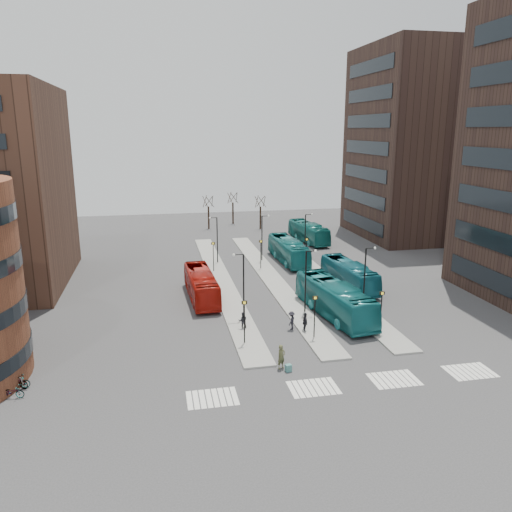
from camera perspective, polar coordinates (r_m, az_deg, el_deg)
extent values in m
plane|color=#323235|center=(32.82, 10.56, -17.73)|extent=(160.00, 160.00, 0.00)
cube|color=gray|center=(58.67, -4.01, -2.80)|extent=(2.50, 45.00, 0.15)
cube|color=gray|center=(59.68, 1.71, -2.47)|extent=(2.50, 45.00, 0.15)
cube|color=gray|center=(61.27, 7.19, -2.13)|extent=(2.50, 45.00, 0.15)
cube|color=#1B1F99|center=(37.56, 3.71, -12.65)|extent=(0.50, 0.43, 0.55)
imported|color=#A8150C|center=(52.45, -6.28, -3.31)|extent=(2.95, 10.83, 2.99)
imported|color=#15676C|center=(47.92, 8.94, -4.90)|extent=(4.43, 12.24, 3.33)
imported|color=#156C6D|center=(66.69, 3.72, 0.64)|extent=(3.09, 11.41, 3.15)
imported|color=#166271|center=(56.94, 10.59, -2.09)|extent=(3.32, 10.64, 2.92)
imported|color=#135F5B|center=(79.08, 6.01, 2.72)|extent=(3.82, 11.22, 3.06)
imported|color=#46482B|center=(37.69, 2.91, -11.42)|extent=(0.81, 0.72, 1.87)
imported|color=black|center=(44.55, -1.51, -7.40)|extent=(0.84, 0.68, 1.63)
imported|color=black|center=(44.15, 5.64, -7.57)|extent=(0.44, 1.04, 1.78)
imported|color=black|center=(44.66, 4.08, -7.36)|extent=(1.10, 1.23, 1.66)
imported|color=gray|center=(37.75, -26.16, -13.79)|extent=(1.71, 0.80, 0.86)
imported|color=gray|center=(38.82, -25.70, -12.79)|extent=(1.80, 1.16, 1.05)
imported|color=gray|center=(38.74, -25.74, -12.96)|extent=(1.84, 0.91, 0.92)
cube|color=silver|center=(34.34, -7.61, -16.03)|extent=(0.35, 2.40, 0.01)
cube|color=silver|center=(34.36, -6.87, -15.99)|extent=(0.35, 2.40, 0.01)
cube|color=silver|center=(34.39, -6.13, -15.94)|extent=(0.35, 2.40, 0.01)
cube|color=silver|center=(34.42, -5.40, -15.89)|extent=(0.35, 2.40, 0.01)
cube|color=silver|center=(34.46, -4.66, -15.83)|extent=(0.35, 2.40, 0.01)
cube|color=silver|center=(34.50, -3.92, -15.78)|extent=(0.35, 2.40, 0.01)
cube|color=silver|center=(34.55, -3.19, -15.72)|extent=(0.35, 2.40, 0.01)
cube|color=silver|center=(34.60, -2.46, -15.66)|extent=(0.35, 2.40, 0.01)
cube|color=silver|center=(35.35, 4.18, -14.99)|extent=(0.35, 2.40, 0.01)
cube|color=silver|center=(35.45, 4.87, -14.91)|extent=(0.35, 2.40, 0.01)
cube|color=silver|center=(35.56, 5.56, -14.83)|extent=(0.35, 2.40, 0.01)
cube|color=silver|center=(35.68, 6.24, -14.75)|extent=(0.35, 2.40, 0.01)
cube|color=silver|center=(35.80, 6.92, -14.66)|extent=(0.35, 2.40, 0.01)
cube|color=silver|center=(35.92, 7.59, -14.58)|extent=(0.35, 2.40, 0.01)
cube|color=silver|center=(36.05, 8.25, -14.49)|extent=(0.35, 2.40, 0.01)
cube|color=silver|center=(36.19, 8.91, -14.40)|extent=(0.35, 2.40, 0.01)
cube|color=silver|center=(37.25, 13.38, -13.75)|extent=(0.35, 2.40, 0.01)
cube|color=silver|center=(37.42, 13.99, -13.65)|extent=(0.35, 2.40, 0.01)
cube|color=silver|center=(37.59, 14.60, -13.56)|extent=(0.35, 2.40, 0.01)
cube|color=silver|center=(37.77, 15.20, -13.46)|extent=(0.35, 2.40, 0.01)
cube|color=silver|center=(37.95, 15.80, -13.36)|extent=(0.35, 2.40, 0.01)
cube|color=silver|center=(38.13, 16.39, -13.26)|extent=(0.35, 2.40, 0.01)
cube|color=silver|center=(38.32, 16.97, -13.17)|extent=(0.35, 2.40, 0.01)
cube|color=silver|center=(38.51, 17.55, -13.07)|extent=(0.35, 2.40, 0.01)
cube|color=silver|center=(39.97, 21.42, -12.37)|extent=(0.35, 2.40, 0.01)
cube|color=silver|center=(40.19, 21.94, -12.27)|extent=(0.35, 2.40, 0.01)
cube|color=silver|center=(40.41, 22.46, -12.17)|extent=(0.35, 2.40, 0.01)
cube|color=silver|center=(40.64, 22.98, -12.07)|extent=(0.35, 2.40, 0.01)
cube|color=silver|center=(40.87, 23.49, -11.97)|extent=(0.35, 2.40, 0.01)
cube|color=silver|center=(41.11, 23.99, -11.87)|extent=(0.35, 2.40, 0.01)
cube|color=silver|center=(41.34, 24.49, -11.78)|extent=(0.35, 2.40, 0.01)
cube|color=silver|center=(41.58, 24.98, -11.68)|extent=(0.35, 2.40, 0.01)
cube|color=black|center=(55.12, 25.95, -2.75)|extent=(0.12, 16.00, 2.00)
cube|color=black|center=(54.18, 26.40, 1.31)|extent=(0.12, 16.00, 2.00)
cube|color=black|center=(53.53, 26.87, 5.48)|extent=(0.12, 16.00, 2.00)
cube|color=#33221C|center=(87.05, 18.67, 12.06)|extent=(20.00, 20.00, 30.00)
cube|color=black|center=(83.82, 12.00, 3.82)|extent=(0.12, 16.00, 2.00)
cube|color=black|center=(83.21, 12.14, 6.53)|extent=(0.12, 16.00, 2.00)
cube|color=black|center=(82.79, 12.29, 9.27)|extent=(0.12, 16.00, 2.00)
cube|color=black|center=(82.56, 12.44, 12.03)|extent=(0.12, 16.00, 2.00)
cube|color=black|center=(82.52, 12.59, 14.81)|extent=(0.12, 16.00, 2.00)
cube|color=black|center=(82.68, 12.75, 17.57)|extent=(0.12, 16.00, 2.00)
cube|color=black|center=(83.03, 12.91, 20.33)|extent=(0.12, 16.00, 2.00)
cylinder|color=black|center=(41.20, -1.33, -7.63)|extent=(0.10, 0.10, 3.50)
cube|color=black|center=(40.58, -1.35, -5.33)|extent=(0.45, 0.10, 0.30)
cube|color=yellow|center=(40.52, -1.33, -5.36)|extent=(0.20, 0.02, 0.20)
cylinder|color=black|center=(61.95, -4.89, -0.14)|extent=(0.10, 0.10, 3.50)
cube|color=black|center=(61.54, -4.92, 1.44)|extent=(0.45, 0.10, 0.30)
cube|color=yellow|center=(61.48, -4.92, 1.43)|extent=(0.20, 0.02, 0.20)
cylinder|color=black|center=(42.57, 6.70, -6.98)|extent=(0.10, 0.10, 3.50)
cube|color=black|center=(41.97, 6.77, -4.76)|extent=(0.45, 0.10, 0.30)
cube|color=yellow|center=(41.92, 6.80, -4.78)|extent=(0.20, 0.02, 0.20)
cylinder|color=black|center=(62.87, 0.55, 0.13)|extent=(0.10, 0.10, 3.50)
cube|color=black|center=(62.47, 0.55, 1.69)|extent=(0.45, 0.10, 0.30)
cube|color=yellow|center=(62.41, 0.56, 1.68)|extent=(0.20, 0.02, 0.20)
cylinder|color=black|center=(44.72, 14.08, -6.27)|extent=(0.10, 0.10, 3.50)
cube|color=black|center=(44.15, 14.22, -4.14)|extent=(0.45, 0.10, 0.30)
cube|color=yellow|center=(44.10, 14.25, -4.17)|extent=(0.20, 0.02, 0.20)
cylinder|color=black|center=(64.35, 5.78, 0.39)|extent=(0.10, 0.10, 3.50)
cube|color=black|center=(63.95, 5.82, 1.91)|extent=(0.45, 0.10, 0.30)
cube|color=yellow|center=(63.89, 5.84, 1.90)|extent=(0.20, 0.02, 0.20)
cylinder|color=black|center=(46.50, -1.42, -3.40)|extent=(0.14, 0.14, 6.00)
cylinder|color=black|center=(45.61, -2.00, 0.16)|extent=(0.90, 0.08, 0.08)
sphere|color=silver|center=(45.54, -2.56, 0.13)|extent=(0.24, 0.24, 0.24)
cylinder|color=black|center=(65.64, -4.45, 1.81)|extent=(0.14, 0.14, 6.00)
cylinder|color=black|center=(65.01, -4.89, 4.38)|extent=(0.90, 0.08, 0.08)
sphere|color=silver|center=(64.96, -5.29, 4.36)|extent=(0.24, 0.24, 0.24)
cylinder|color=black|center=(47.85, 5.68, -2.95)|extent=(0.14, 0.14, 6.00)
cylinder|color=black|center=(47.19, 6.30, 0.56)|extent=(0.90, 0.08, 0.08)
sphere|color=silver|center=(47.32, 6.81, 0.59)|extent=(0.24, 0.24, 0.24)
cylinder|color=black|center=(66.60, 0.68, 2.04)|extent=(0.14, 0.14, 6.00)
cylinder|color=black|center=(66.13, 1.07, 4.60)|extent=(0.90, 0.08, 0.08)
sphere|color=silver|center=(66.22, 1.45, 4.61)|extent=(0.24, 0.24, 0.24)
cylinder|color=black|center=(49.89, 12.30, -2.50)|extent=(0.14, 0.14, 6.00)
cylinder|color=black|center=(49.31, 12.96, 0.88)|extent=(0.90, 0.08, 0.08)
sphere|color=silver|center=(49.49, 13.44, 0.90)|extent=(0.24, 0.24, 0.24)
cylinder|color=black|center=(68.08, 5.63, 2.24)|extent=(0.14, 0.14, 6.00)
cylinder|color=black|center=(67.65, 6.06, 4.74)|extent=(0.90, 0.08, 0.08)
sphere|color=silver|center=(67.79, 6.42, 4.75)|extent=(0.24, 0.24, 0.24)
cylinder|color=black|center=(89.43, -5.43, 4.38)|extent=(0.30, 0.30, 4.00)
cylinder|color=black|center=(89.05, -5.03, 6.24)|extent=(0.10, 1.56, 1.95)
cylinder|color=black|center=(89.65, -5.38, 6.29)|extent=(1.48, 0.59, 1.97)
cylinder|color=black|center=(89.33, -5.87, 6.25)|extent=(0.90, 1.31, 1.99)
cylinder|color=black|center=(88.52, -5.82, 6.17)|extent=(0.89, 1.31, 1.99)
cylinder|color=black|center=(88.34, -5.29, 6.17)|extent=(1.48, 0.58, 1.97)
cylinder|color=black|center=(93.96, -2.65, 4.91)|extent=(0.30, 0.30, 4.00)
cylinder|color=black|center=(93.64, -2.24, 6.68)|extent=(0.10, 1.56, 1.95)
cylinder|color=black|center=(94.22, -2.60, 6.72)|extent=(1.48, 0.59, 1.97)
cylinder|color=black|center=(93.86, -3.05, 6.69)|extent=(0.90, 1.31, 1.99)
cylinder|color=black|center=(93.05, -2.98, 6.62)|extent=(0.89, 1.31, 1.99)
cylinder|color=black|center=(92.92, -2.48, 6.62)|extent=(1.48, 0.58, 1.97)
cylinder|color=black|center=(88.84, 0.50, 4.38)|extent=(0.30, 0.30, 4.00)
cylinder|color=black|center=(88.54, 0.95, 6.25)|extent=(0.10, 1.56, 1.95)
cylinder|color=black|center=(89.08, 0.55, 6.30)|extent=(1.48, 0.59, 1.97)
cylinder|color=black|center=(88.68, 0.09, 6.26)|extent=(0.90, 1.31, 1.99)
cylinder|color=black|center=(87.88, 0.20, 6.19)|extent=(0.89, 1.31, 1.99)
cylinder|color=black|center=(87.79, 0.73, 6.18)|extent=(1.48, 0.58, 1.97)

